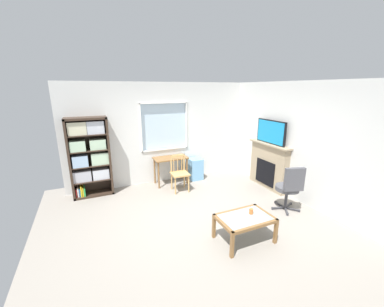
% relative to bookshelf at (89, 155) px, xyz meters
% --- Properties ---
extents(ground, '(5.88, 5.57, 0.02)m').
position_rel_bookshelf_xyz_m(ground, '(1.82, -2.04, -1.01)').
color(ground, gray).
extents(wall_back_with_window, '(4.88, 0.15, 2.65)m').
position_rel_bookshelf_xyz_m(wall_back_with_window, '(1.81, 0.24, 0.30)').
color(wall_back_with_window, silver).
rests_on(wall_back_with_window, ground).
extents(wall_right, '(0.12, 4.77, 2.65)m').
position_rel_bookshelf_xyz_m(wall_right, '(4.32, -2.04, 0.32)').
color(wall_right, silver).
rests_on(wall_right, ground).
extents(bookshelf, '(0.90, 0.38, 1.87)m').
position_rel_bookshelf_xyz_m(bookshelf, '(0.00, 0.00, 0.00)').
color(bookshelf, '#38281E').
rests_on(bookshelf, ground).
extents(desk_under_window, '(0.89, 0.48, 0.73)m').
position_rel_bookshelf_xyz_m(desk_under_window, '(1.95, -0.11, -0.39)').
color(desk_under_window, brown).
rests_on(desk_under_window, ground).
extents(wooden_chair, '(0.44, 0.42, 0.90)m').
position_rel_bookshelf_xyz_m(wooden_chair, '(2.00, -0.62, -0.54)').
color(wooden_chair, tan).
rests_on(wooden_chair, ground).
extents(plastic_drawer_unit, '(0.35, 0.40, 0.59)m').
position_rel_bookshelf_xyz_m(plastic_drawer_unit, '(2.69, -0.06, -0.70)').
color(plastic_drawer_unit, '#72ADDB').
rests_on(plastic_drawer_unit, ground).
extents(fireplace, '(0.26, 1.29, 1.17)m').
position_rel_bookshelf_xyz_m(fireplace, '(4.16, -1.36, -0.42)').
color(fireplace, tan).
rests_on(fireplace, ground).
extents(tv, '(0.06, 0.93, 0.58)m').
position_rel_bookshelf_xyz_m(tv, '(4.15, -1.36, 0.46)').
color(tv, black).
rests_on(tv, fireplace).
extents(office_chair, '(0.58, 0.61, 1.00)m').
position_rel_bookshelf_xyz_m(office_chair, '(3.68, -2.53, -0.45)').
color(office_chair, '#4C4C51').
rests_on(office_chair, ground).
extents(coffee_table, '(0.90, 0.61, 0.44)m').
position_rel_bookshelf_xyz_m(coffee_table, '(2.25, -2.98, -0.63)').
color(coffee_table, '#8C9E99').
rests_on(coffee_table, ground).
extents(sippy_cup, '(0.07, 0.07, 0.09)m').
position_rel_bookshelf_xyz_m(sippy_cup, '(2.40, -2.93, -0.51)').
color(sippy_cup, orange).
rests_on(sippy_cup, coffee_table).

